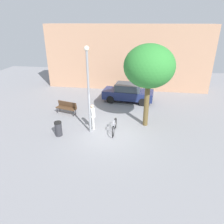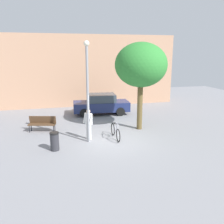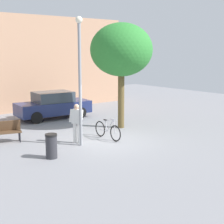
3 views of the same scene
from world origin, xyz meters
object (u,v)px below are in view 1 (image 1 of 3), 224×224
person_by_lamppost (92,115)px  bicycle_silver (114,127)px  parked_car_navy (128,93)px  trash_bin (58,129)px  park_bench (67,107)px  plaza_tree (149,67)px  lamppost (88,85)px

person_by_lamppost → bicycle_silver: size_ratio=0.92×
parked_car_navy → trash_bin: bearing=-119.1°
person_by_lamppost → park_bench: size_ratio=1.00×
person_by_lamppost → plaza_tree: 4.55m
plaza_tree → parked_car_navy: bearing=109.9°
lamppost → park_bench: size_ratio=3.11×
park_bench → trash_bin: size_ratio=1.84×
lamppost → person_by_lamppost: (0.06, 0.39, -2.06)m
person_by_lamppost → park_bench: (-2.48, 2.03, -0.42)m
plaza_tree → trash_bin: (-5.14, -2.22, -3.42)m
person_by_lamppost → parked_car_navy: 5.63m
plaza_tree → trash_bin: plaza_tree is taller
lamppost → trash_bin: lamppost is taller
lamppost → person_by_lamppost: lamppost is taller
plaza_tree → trash_bin: size_ratio=5.75×
lamppost → bicycle_silver: (1.50, 0.14, -2.64)m
plaza_tree → bicycle_silver: plaza_tree is taller
person_by_lamppost → park_bench: 3.23m
person_by_lamppost → bicycle_silver: bearing=-10.0°
bicycle_silver → parked_car_navy: parked_car_navy is taller
lamppost → parked_car_navy: (1.84, 5.73, -2.25)m
person_by_lamppost → trash_bin: (-1.83, -1.15, -0.51)m
plaza_tree → bicycle_silver: size_ratio=2.88×
bicycle_silver → trash_bin: bearing=-164.7°
lamppost → park_bench: (-2.43, 2.42, -2.48)m
park_bench → bicycle_silver: (3.93, -2.28, -0.16)m
bicycle_silver → trash_bin: 3.39m
park_bench → bicycle_silver: bicycle_silver is taller
parked_car_navy → park_bench: bearing=-142.2°
plaza_tree → bicycle_silver: 4.19m
parked_car_navy → trash_bin: (-3.60, -6.48, -0.32)m
plaza_tree → trash_bin: 6.57m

